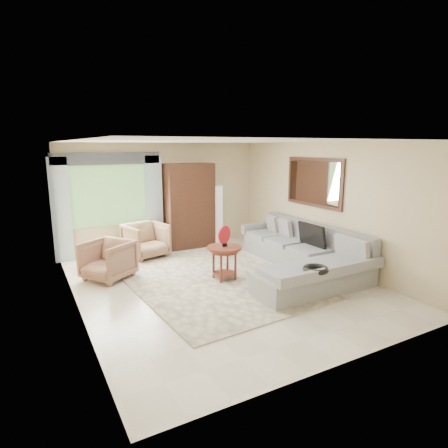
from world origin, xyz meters
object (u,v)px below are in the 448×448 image
armchair_left (108,260)px  sectional_sofa (302,258)px  tv_screen (312,235)px  potted_plant (88,254)px  coffee_table (224,262)px  armchair_right (146,240)px  armoire (189,206)px  floor_lamp (216,214)px

armchair_left → sectional_sofa: bearing=34.3°
sectional_sofa → armchair_left: (-3.57, 1.44, 0.09)m
tv_screen → armchair_left: (-3.84, 1.39, -0.34)m
tv_screen → potted_plant: (-4.05, 2.38, -0.44)m
potted_plant → coffee_table: bearing=-44.3°
armchair_left → armchair_right: bearing=101.0°
armchair_left → armchair_right: armchair_right is taller
tv_screen → armchair_left: bearing=160.0°
armoire → floor_lamp: bearing=4.3°
armchair_left → armoire: (2.34, 1.45, 0.67)m
tv_screen → floor_lamp: size_ratio=0.49×
sectional_sofa → tv_screen: tv_screen is taller
tv_screen → armchair_right: (-2.76, 2.46, -0.32)m
coffee_table → armchair_left: armchair_left is taller
armchair_right → armoire: 1.47m
armchair_left → armchair_right: (1.08, 1.07, 0.02)m
armchair_left → floor_lamp: (3.14, 1.51, 0.37)m
armchair_right → potted_plant: bearing=170.7°
sectional_sofa → armoire: armoire is taller
coffee_table → floor_lamp: bearing=65.5°
potted_plant → armoire: (2.55, 0.47, 0.77)m
sectional_sofa → floor_lamp: size_ratio=2.31×
potted_plant → floor_lamp: (3.35, 0.53, 0.47)m
coffee_table → armoire: bearing=81.2°
potted_plant → tv_screen: bearing=-30.4°
armchair_left → armchair_right: 1.52m
armchair_left → floor_lamp: size_ratio=0.55×
sectional_sofa → potted_plant: (-3.78, 2.43, -0.00)m
tv_screen → armchair_right: 3.71m
sectional_sofa → armoire: bearing=113.1°
tv_screen → armchair_left: 4.10m
tv_screen → potted_plant: tv_screen is taller
armoire → armchair_left: bearing=-148.2°
sectional_sofa → tv_screen: 0.51m
tv_screen → coffee_table: (-1.90, 0.28, -0.37)m
sectional_sofa → coffee_table: sectional_sofa is taller
tv_screen → floor_lamp: bearing=103.5°
armoire → potted_plant: bearing=-169.6°
sectional_sofa → tv_screen: (0.27, 0.05, 0.44)m
armoire → armchair_right: bearing=-163.0°
potted_plant → armchair_left: bearing=-78.1°
potted_plant → armoire: size_ratio=0.27×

